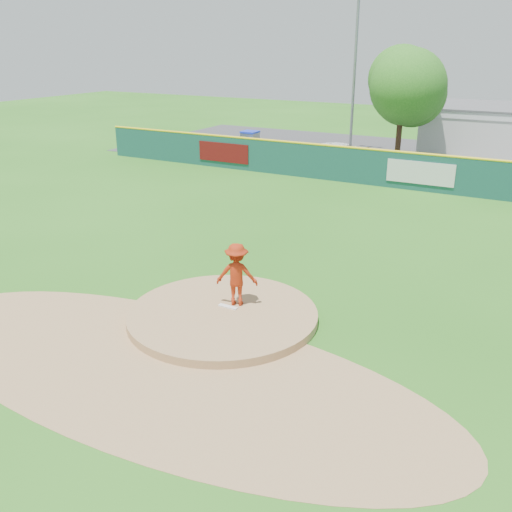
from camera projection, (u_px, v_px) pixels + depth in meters
The scene contains 12 objects.
ground at pixel (223, 319), 16.55m from camera, with size 120.00×120.00×0.00m, color #286B19.
pitchers_mound at pixel (223, 319), 16.55m from camera, with size 5.50×5.50×0.50m, color #9E774C.
pitching_rubber at pixel (228, 307), 16.70m from camera, with size 0.60×0.15×0.04m, color white.
infield_dirt_arc at pixel (158, 367), 14.09m from camera, with size 15.40×15.40×0.01m, color #9E774C.
parking_lot at pixel (434, 160), 38.66m from camera, with size 44.00×16.00×0.02m, color #38383A.
pitcher at pixel (237, 274), 16.60m from camera, with size 1.22×0.70×1.89m, color #9E270D.
van at pixel (341, 156), 35.75m from camera, with size 2.59×5.61×1.56m, color white.
fence_banners at pixel (314, 162), 33.12m from camera, with size 15.95×0.04×1.20m.
playground_slide at pixel (249, 143), 40.15m from camera, with size 1.08×3.04×1.67m.
outfield_fence at pixel (398, 169), 30.91m from camera, with size 40.00×0.14×2.07m.
deciduous_tree at pixel (403, 92), 36.33m from camera, with size 5.60×5.60×7.36m.
light_pole_left at pixel (355, 65), 39.24m from camera, with size 1.75×0.25×11.00m.
Camera 1 is at (8.01, -12.52, 7.56)m, focal length 40.00 mm.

